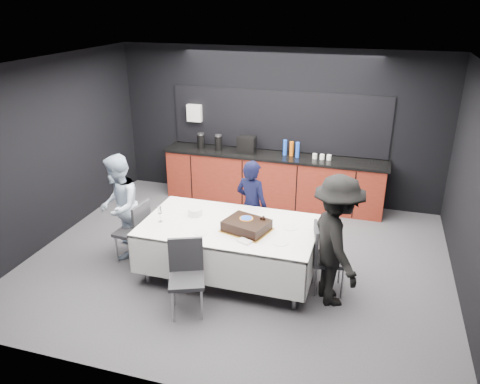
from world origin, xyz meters
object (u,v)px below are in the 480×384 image
at_px(champagne_flute, 160,211).
at_px(chair_left, 136,228).
at_px(chair_right, 323,254).
at_px(party_table, 229,234).
at_px(person_right, 336,241).
at_px(person_left, 119,207).
at_px(plate_stack, 195,212).
at_px(chair_near, 186,271).
at_px(person_center, 252,207).
at_px(cake_assembly, 247,226).

distance_m(champagne_flute, chair_left, 0.65).
xyz_separation_m(champagne_flute, chair_right, (2.19, 0.20, -0.40)).
bearing_deg(party_table, person_right, -7.18).
height_order(chair_right, person_left, person_left).
distance_m(plate_stack, chair_near, 1.09).
xyz_separation_m(champagne_flute, person_center, (1.02, 0.96, -0.22)).
height_order(cake_assembly, plate_stack, cake_assembly).
relative_size(champagne_flute, chair_right, 0.24).
relative_size(plate_stack, chair_left, 0.22).
height_order(party_table, person_center, person_center).
height_order(champagne_flute, person_center, person_center).
distance_m(party_table, plate_stack, 0.59).
height_order(plate_stack, person_center, person_center).
xyz_separation_m(party_table, plate_stack, (-0.54, 0.14, 0.19)).
height_order(chair_near, person_center, person_center).
height_order(chair_right, person_center, person_center).
bearing_deg(person_left, chair_right, 67.08).
bearing_deg(person_left, chair_near, 34.83).
distance_m(chair_near, person_left, 1.76).
bearing_deg(chair_near, person_left, 146.27).
height_order(champagne_flute, person_left, person_left).
bearing_deg(cake_assembly, person_right, -4.00).
bearing_deg(party_table, chair_left, -179.17).
bearing_deg(plate_stack, champagne_flute, -138.83).
relative_size(chair_right, person_left, 0.60).
distance_m(champagne_flute, person_center, 1.41).
bearing_deg(person_left, person_right, 63.53).
bearing_deg(chair_left, champagne_flute, -18.89).
distance_m(party_table, chair_right, 1.27).
distance_m(person_center, person_right, 1.64).
relative_size(champagne_flute, chair_near, 0.24).
bearing_deg(cake_assembly, plate_stack, 163.31).
bearing_deg(person_right, party_table, 57.16).
bearing_deg(person_right, person_center, 28.69).
bearing_deg(champagne_flute, chair_near, -46.41).
height_order(chair_near, person_left, person_left).
xyz_separation_m(party_table, cake_assembly, (0.27, -0.10, 0.21)).
distance_m(plate_stack, chair_right, 1.84).
relative_size(party_table, chair_right, 2.51).
xyz_separation_m(party_table, person_right, (1.43, -0.18, 0.20)).
distance_m(party_table, chair_near, 0.92).
bearing_deg(party_table, person_left, 176.77).
distance_m(chair_right, person_center, 1.40).
distance_m(champagne_flute, chair_near, 1.03).
height_order(person_left, person_right, person_right).
relative_size(party_table, plate_stack, 11.57).
height_order(champagne_flute, chair_near, champagne_flute).
relative_size(cake_assembly, chair_near, 0.74).
bearing_deg(person_center, chair_right, 164.37).
relative_size(chair_left, chair_near, 1.00).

